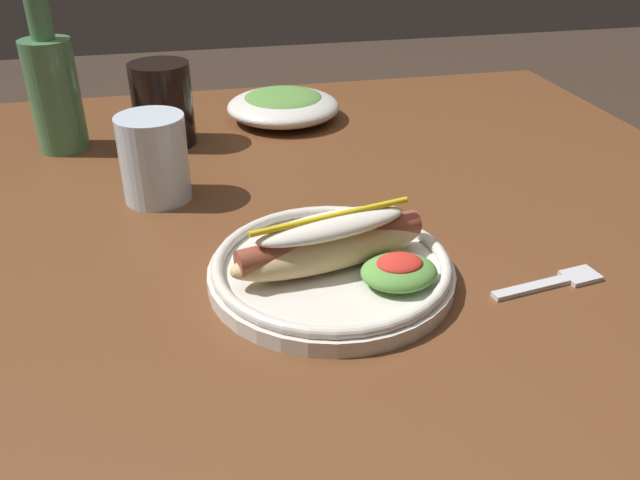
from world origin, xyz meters
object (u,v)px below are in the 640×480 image
Objects in this scene: fork at (555,282)px; soda_cup at (163,104)px; side_bowl at (283,105)px; hot_dog_plate at (330,262)px; glass_bottle at (53,87)px; water_cup at (154,158)px.

fork is 0.60m from soda_cup.
soda_cup is 0.20m from side_bowl.
hot_dog_plate reaches higher than side_bowl.
hot_dog_plate is 0.45m from soda_cup.
fork is at bearing -13.89° from hot_dog_plate.
side_bowl is at bearing 99.61° from fork.
glass_bottle reaches higher than hot_dog_plate.
soda_cup reaches higher than side_bowl.
water_cup reaches higher than hot_dog_plate.
glass_bottle is (-0.30, 0.43, 0.07)m from hot_dog_plate.
glass_bottle is at bearing 124.57° from hot_dog_plate.
hot_dog_plate is 0.22m from fork.
soda_cup is (-0.37, 0.48, 0.06)m from fork.
soda_cup is 0.15m from glass_bottle.
fork is 1.01× the size of soda_cup.
fork is at bearing -71.71° from side_bowl.
soda_cup is at bearing -160.66° from side_bowl.
water_cup is (-0.17, 0.23, 0.03)m from hot_dog_plate.
fork is (0.22, -0.05, -0.02)m from hot_dog_plate.
fork is 0.67× the size of side_bowl.
soda_cup is at bearing 85.93° from water_cup.
side_bowl is at bearing 51.71° from water_cup.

